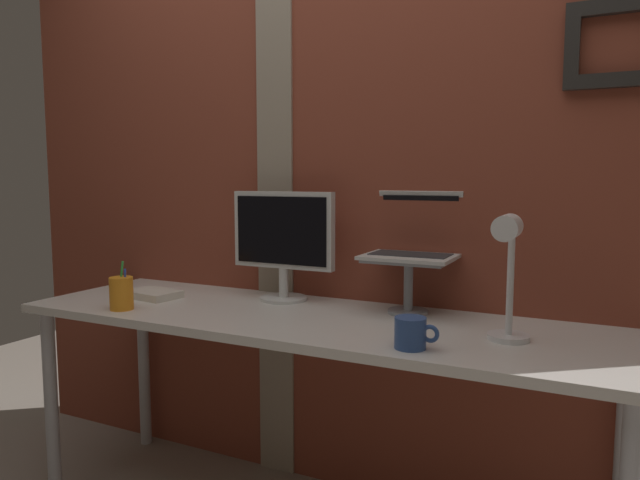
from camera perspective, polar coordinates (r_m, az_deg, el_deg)
name	(u,v)px	position (r m, az deg, el deg)	size (l,w,h in m)	color
brick_wall_back	(338,173)	(2.30, 1.80, 6.60)	(3.15, 0.16, 2.50)	brown
desk	(307,338)	(2.02, -1.28, -9.52)	(2.08, 0.62, 0.76)	silver
monitor	(283,237)	(2.21, -3.63, 0.34)	(0.42, 0.18, 0.42)	silver
laptop_stand	(409,276)	(2.03, 8.66, -3.53)	(0.28, 0.22, 0.19)	gray
laptop	(416,238)	(2.09, 9.34, 0.15)	(0.31, 0.30, 0.23)	silver
desk_lamp	(508,264)	(1.70, 17.93, -2.26)	(0.12, 0.20, 0.37)	white
pen_cup	(121,293)	(2.19, -18.86, -4.95)	(0.08, 0.08, 0.17)	orange
coffee_mug	(411,333)	(1.64, 8.91, -8.97)	(0.12, 0.09, 0.09)	#2D4C8C
paper_clutter_stack	(153,294)	(2.38, -16.00, -5.11)	(0.20, 0.14, 0.03)	silver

